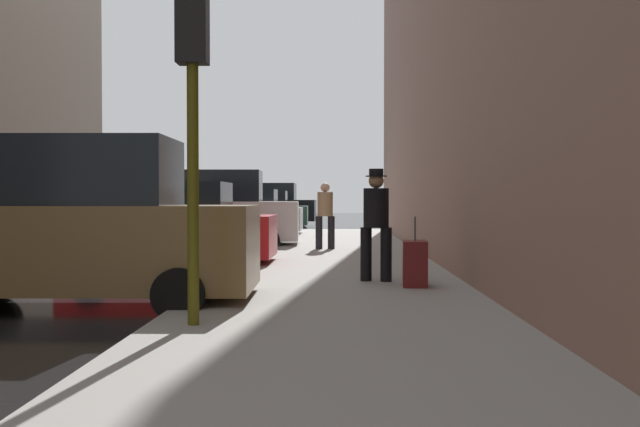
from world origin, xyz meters
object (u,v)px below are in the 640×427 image
parked_bronze_suv (83,231)px  fire_hydrant (247,254)px  pedestrian_in_tan_coat (325,212)px  rolling_suitcase (415,263)px  pedestrian_with_fedora (376,219)px  parked_red_hatchback (174,228)px  parked_white_van (219,213)px  parked_black_suv (273,206)px  parked_dark_green_sedan (262,212)px  parked_silver_sedan (246,215)px  traffic_light (193,73)px

parked_bronze_suv → fire_hydrant: size_ratio=6.58×
fire_hydrant → pedestrian_in_tan_coat: (1.25, 6.20, 0.61)m
rolling_suitcase → fire_hydrant: bearing=149.6°
parked_bronze_suv → rolling_suitcase: 4.74m
pedestrian_with_fedora → rolling_suitcase: 1.06m
parked_red_hatchback → fire_hydrant: (1.80, -2.32, -0.35)m
parked_white_van → rolling_suitcase: size_ratio=4.49×
parked_black_suv → pedestrian_in_tan_coat: (3.05, -18.95, 0.07)m
parked_white_van → parked_dark_green_sedan: (0.00, 11.74, -0.18)m
parked_silver_sedan → pedestrian_in_tan_coat: (3.05, -7.96, 0.26)m
fire_hydrant → pedestrian_with_fedora: (2.16, -0.95, 0.64)m
parked_white_van → parked_silver_sedan: bearing=90.0°
parked_white_van → parked_dark_green_sedan: bearing=90.0°
parked_bronze_suv → fire_hydrant: parked_bronze_suv is taller
parked_silver_sedan → rolling_suitcase: 16.39m
pedestrian_in_tan_coat → fire_hydrant: bearing=-101.4°
parked_red_hatchback → parked_black_suv: 22.83m
parked_black_suv → traffic_light: 30.12m
parked_white_van → parked_silver_sedan: 6.15m
pedestrian_in_tan_coat → parked_dark_green_sedan: bearing=102.7°
parked_dark_green_sedan → traffic_light: 24.77m
pedestrian_with_fedora → rolling_suitcase: bearing=-49.3°
parked_black_suv → parked_dark_green_sedan: bearing=-90.0°
parked_white_van → parked_black_suv: same height
parked_dark_green_sedan → pedestrian_in_tan_coat: pedestrian_in_tan_coat is taller
parked_silver_sedan → pedestrian_in_tan_coat: 8.53m
parked_silver_sedan → parked_dark_green_sedan: size_ratio=1.00×
parked_bronze_suv → rolling_suitcase: bearing=16.5°
fire_hydrant → parked_silver_sedan: bearing=97.3°
parked_red_hatchback → rolling_suitcase: 5.98m
parked_silver_sedan → traffic_light: size_ratio=1.17×
parked_white_van → fire_hydrant: parked_white_van is taller
parked_bronze_suv → traffic_light: bearing=-46.3°
parked_red_hatchback → pedestrian_with_fedora: bearing=-39.5°
parked_bronze_suv → fire_hydrant: 3.48m
pedestrian_with_fedora → parked_black_suv: bearing=98.6°
parked_bronze_suv → traffic_light: size_ratio=1.29×
parked_silver_sedan → parked_dark_green_sedan: (0.00, 5.60, 0.00)m
parked_silver_sedan → parked_white_van: bearing=-90.0°
rolling_suitcase → parked_dark_green_sedan: bearing=101.9°
parked_bronze_suv → parked_white_van: size_ratio=0.99×
parked_bronze_suv → parked_white_van: same height
parked_red_hatchback → fire_hydrant: parked_red_hatchback is taller
parked_white_van → traffic_light: traffic_light is taller
parked_silver_sedan → traffic_light: traffic_light is taller
parked_dark_green_sedan → pedestrian_with_fedora: bearing=-79.2°
parked_silver_sedan → rolling_suitcase: parked_silver_sedan is taller
pedestrian_with_fedora → parked_silver_sedan: bearing=104.7°
pedestrian_with_fedora → pedestrian_in_tan_coat: 7.21m
parked_bronze_suv → rolling_suitcase: parked_bronze_suv is taller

